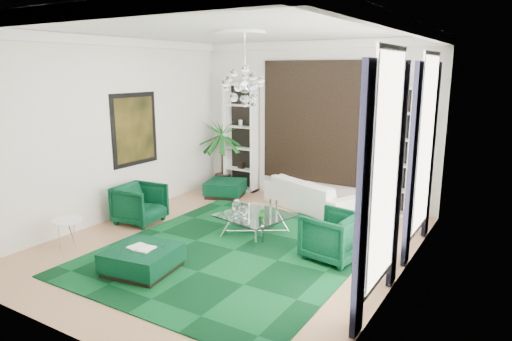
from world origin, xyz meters
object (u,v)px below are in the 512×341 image
Objects in this scene: armchair_right at (333,236)px; ottoman_front at (142,260)px; armchair_left at (140,204)px; palm at (222,144)px; side_table at (68,234)px; ottoman_side at (225,189)px; sofa at (312,194)px; coffee_table at (255,225)px.

armchair_right is 3.14m from ottoman_front.
palm is at bearing -3.56° from armchair_left.
armchair_left is at bearing 85.62° from side_table.
armchair_right is 5.21m from palm.
palm is at bearing 90.25° from side_table.
sofa is at bearing 4.15° from ottoman_side.
side_table reaches higher than coffee_table.
ottoman_front is at bearing -68.66° from palm.
coffee_table is at bearing -43.26° from ottoman_side.
armchair_right is at bearing -91.57° from armchair_left.
palm is (-0.51, 0.60, 1.00)m from ottoman_side.
side_table is at bearing -89.75° from palm.
ottoman_side is 1.73× the size of side_table.
armchair_right reaches higher than ottoman_front.
armchair_left is 2.47m from ottoman_front.
ottoman_side is 0.38× the size of palm.
ottoman_side and ottoman_front have the same top height.
side_table is at bearing -55.71° from armchair_right.
ottoman_side is 0.90× the size of ottoman_front.
palm reaches higher than armchair_left.
palm reaches higher than armchair_right.
sofa is 1.00× the size of palm.
ottoman_side is (-2.29, -0.17, -0.15)m from sofa.
sofa is 5.20m from side_table.
palm is at bearing 129.97° from ottoman_side.
coffee_table is 1.33× the size of ottoman_side.
ottoman_side is (-2.07, 1.95, -0.01)m from coffee_table.
palm is (-0.15, 3.18, 0.79)m from armchair_left.
sofa is at bearing 57.70° from side_table.
sofa is 2.96m from palm.
armchair_left is at bearing -76.04° from armchair_right.
ottoman_side is at bearing -14.13° from armchair_left.
armchair_right is 0.75× the size of coffee_table.
ottoman_front is at bearing 100.75° from sofa.
side_table is (-2.78, -4.40, -0.10)m from sofa.
ottoman_front is at bearing -71.86° from ottoman_side.
armchair_left is 0.99× the size of ottoman_side.
ottoman_side is 1.27m from palm.
coffee_table is at bearing -81.58° from armchair_left.
ottoman_front is at bearing -140.31° from armchair_left.
coffee_table is at bearing 105.93° from sofa.
coffee_table is (-1.71, 0.30, -0.20)m from armchair_right.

